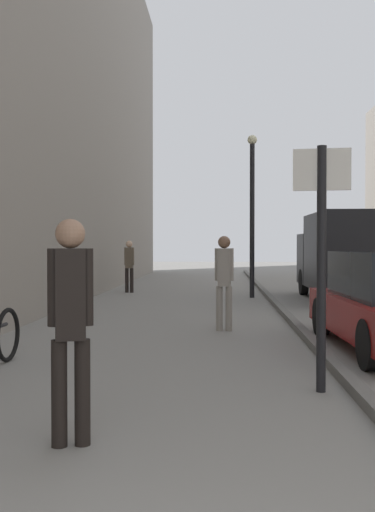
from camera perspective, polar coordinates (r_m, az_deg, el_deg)
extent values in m
plane|color=gray|center=(13.24, 2.45, -5.65)|extent=(80.00, 80.00, 0.00)
cube|color=#615F5B|center=(13.31, 9.29, -5.37)|extent=(0.16, 40.00, 0.12)
cylinder|color=gray|center=(10.70, 4.01, -5.09)|extent=(0.12, 0.12, 0.81)
cylinder|color=gray|center=(10.72, 3.10, -5.08)|extent=(0.12, 0.12, 0.81)
cube|color=gray|center=(10.65, 3.56, -1.10)|extent=(0.24, 0.21, 0.69)
cylinder|color=gray|center=(10.64, 4.22, -0.83)|extent=(0.10, 0.10, 0.58)
cylinder|color=gray|center=(10.66, 2.90, -0.82)|extent=(0.10, 0.10, 0.58)
sphere|color=brown|center=(10.65, 3.56, 1.34)|extent=(0.22, 0.22, 0.22)
cylinder|color=black|center=(19.25, -5.88, -2.35)|extent=(0.12, 0.12, 0.79)
cylinder|color=black|center=(19.19, -5.41, -2.36)|extent=(0.12, 0.12, 0.79)
cube|color=brown|center=(19.19, -5.65, -0.17)|extent=(0.25, 0.23, 0.67)
cylinder|color=brown|center=(19.23, -5.98, -0.02)|extent=(0.09, 0.09, 0.57)
cylinder|color=brown|center=(19.15, -5.31, -0.02)|extent=(0.09, 0.09, 0.57)
sphere|color=tan|center=(19.19, -5.65, 1.16)|extent=(0.22, 0.22, 0.22)
cylinder|color=black|center=(4.77, -12.28, -12.82)|extent=(0.12, 0.12, 0.83)
cylinder|color=black|center=(4.77, -10.11, -12.81)|extent=(0.12, 0.12, 0.83)
cube|color=black|center=(4.65, -11.23, -3.62)|extent=(0.27, 0.24, 0.70)
cylinder|color=black|center=(4.65, -12.79, -2.98)|extent=(0.10, 0.10, 0.60)
cylinder|color=black|center=(4.65, -9.68, -2.96)|extent=(0.10, 0.10, 0.60)
sphere|color=#9E755B|center=(4.63, -11.25, 2.14)|extent=(0.23, 0.23, 0.23)
cube|color=black|center=(16.30, 15.39, 0.41)|extent=(1.93, 3.79, 2.06)
cube|color=black|center=(18.88, 13.67, -0.27)|extent=(1.92, 1.48, 1.54)
cube|color=black|center=(19.38, 13.39, 0.77)|extent=(1.61, 0.05, 0.68)
cylinder|color=black|center=(18.63, 11.15, -2.47)|extent=(0.22, 0.80, 0.80)
cylinder|color=black|center=(18.95, 16.29, -2.43)|extent=(0.22, 0.80, 0.80)
cylinder|color=black|center=(15.01, 13.15, -3.34)|extent=(0.22, 0.80, 0.80)
cylinder|color=black|center=(10.46, 12.80, -5.72)|extent=(0.22, 0.65, 0.64)
cylinder|color=black|center=(7.71, 17.20, -8.19)|extent=(0.22, 0.65, 0.64)
cylinder|color=black|center=(6.38, 12.80, -1.25)|extent=(0.10, 0.10, 2.60)
cube|color=white|center=(6.42, 12.84, 8.14)|extent=(0.60, 0.10, 0.44)
cylinder|color=black|center=(17.41, 6.26, 3.39)|extent=(0.14, 0.14, 4.50)
sphere|color=beige|center=(17.66, 6.28, 11.09)|extent=(0.28, 0.28, 0.28)
torus|color=black|center=(8.26, -16.96, -7.29)|extent=(0.10, 0.72, 0.72)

